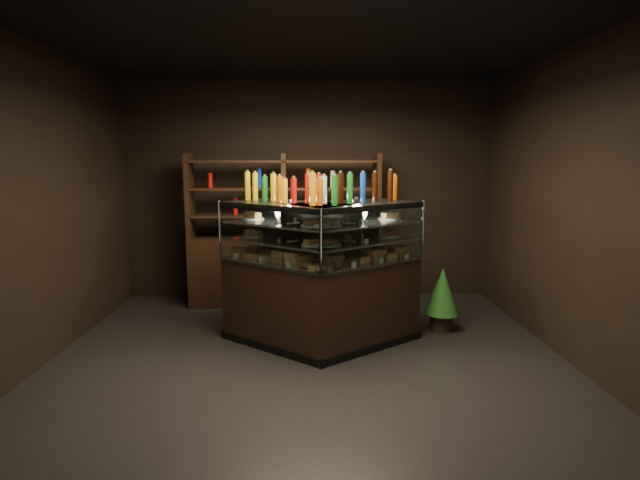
# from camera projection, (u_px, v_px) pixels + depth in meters

# --- Properties ---
(ground) EXTENTS (5.00, 5.00, 0.00)m
(ground) POSITION_uv_depth(u_px,v_px,m) (308.00, 364.00, 4.73)
(ground) COLOR black
(ground) RESTS_ON ground
(room_shell) EXTENTS (5.02, 5.02, 3.01)m
(room_shell) POSITION_uv_depth(u_px,v_px,m) (307.00, 157.00, 4.43)
(room_shell) COLOR black
(room_shell) RESTS_ON ground
(display_case) EXTENTS (2.18, 1.39, 1.50)m
(display_case) POSITION_uv_depth(u_px,v_px,m) (321.00, 297.00, 5.21)
(display_case) COLOR black
(display_case) RESTS_ON ground
(food_display) EXTENTS (1.80, 0.90, 0.46)m
(food_display) POSITION_uv_depth(u_px,v_px,m) (321.00, 241.00, 5.11)
(food_display) COLOR #CC8349
(food_display) RESTS_ON display_case
(bottles_top) EXTENTS (1.62, 0.76, 0.30)m
(bottles_top) POSITION_uv_depth(u_px,v_px,m) (321.00, 188.00, 5.03)
(bottles_top) COLOR #147223
(bottles_top) RESTS_ON display_case
(potted_conifer) EXTENTS (0.38, 0.38, 0.82)m
(potted_conifer) POSITION_uv_depth(u_px,v_px,m) (442.00, 290.00, 5.63)
(potted_conifer) COLOR black
(potted_conifer) RESTS_ON ground
(back_shelving) EXTENTS (2.52, 0.49, 2.00)m
(back_shelving) POSITION_uv_depth(u_px,v_px,m) (285.00, 260.00, 6.66)
(back_shelving) COLOR black
(back_shelving) RESTS_ON ground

